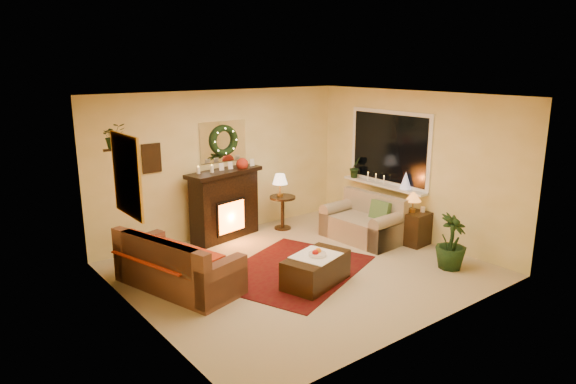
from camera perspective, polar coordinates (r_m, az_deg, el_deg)
floor at (r=7.89m, az=1.57°, el=-8.62°), size 5.00×5.00×0.00m
ceiling at (r=7.28m, az=1.71°, el=10.58°), size 5.00×5.00×0.00m
wall_back at (r=9.29m, az=-7.21°, el=3.18°), size 5.00×5.00×0.00m
wall_front at (r=5.98m, az=15.47°, el=-3.46°), size 5.00×5.00×0.00m
wall_left at (r=6.25m, az=-16.39°, el=-2.74°), size 4.50×4.50×0.00m
wall_right at (r=9.24m, az=13.74°, el=2.82°), size 4.50×4.50×0.00m
area_rug at (r=7.85m, az=0.58°, el=-8.69°), size 2.80×2.47×0.01m
sofa at (r=7.32m, az=-12.09°, el=-7.18°), size 1.28×1.99×0.79m
red_throw at (r=7.43m, az=-13.20°, el=-6.72°), size 0.86×1.40×0.02m
fireplace at (r=9.17m, az=-7.05°, el=-1.78°), size 1.33×0.64×1.17m
poinsettia at (r=9.18m, az=-5.11°, el=3.10°), size 0.22×0.22×0.22m
mantel_candle_a at (r=8.78m, az=-9.92°, el=2.17°), size 0.06×0.06×0.18m
mantel_candle_b at (r=8.84m, az=-8.45°, el=2.30°), size 0.07×0.07×0.20m
mantel_mirror at (r=9.20m, az=-7.22°, el=5.60°), size 0.92×0.02×0.72m
wreath at (r=9.17m, az=-7.09°, el=5.70°), size 0.55×0.11×0.55m
wall_art at (r=8.63m, az=-14.92°, el=3.65°), size 0.32×0.03×0.48m
gold_mirror at (r=6.42m, az=-17.49°, el=1.77°), size 0.03×0.84×1.00m
hanging_plant at (r=7.13m, az=-18.71°, el=4.66°), size 0.33×0.28×0.36m
loveseat at (r=9.12m, az=8.26°, el=-2.76°), size 0.88×1.42×0.80m
window_frame at (r=9.53m, az=11.19°, el=4.82°), size 0.03×1.86×1.36m
window_glass at (r=9.51m, az=11.13°, el=4.82°), size 0.02×1.70×1.22m
window_sill at (r=9.58m, az=10.58°, el=0.75°), size 0.22×1.86×0.04m
mini_tree at (r=9.27m, az=12.94°, el=1.26°), size 0.21×0.21×0.31m
sill_plant at (r=10.00m, az=7.47°, el=2.70°), size 0.29×0.23×0.52m
side_table_round at (r=9.65m, az=-0.61°, el=-2.25°), size 0.64×0.64×0.63m
lamp_cream at (r=9.52m, az=-0.90°, el=0.97°), size 0.28×0.28×0.43m
end_table_square at (r=9.14m, az=13.80°, el=-3.99°), size 0.50×0.50×0.57m
lamp_tiffany at (r=9.01m, az=13.72°, el=-1.09°), size 0.28×0.28×0.40m
coffee_table at (r=7.34m, az=3.12°, el=-8.67°), size 1.13×0.82×0.43m
fruit_bowl at (r=7.23m, az=3.29°, el=-6.99°), size 0.25×0.25×0.06m
floor_palm at (r=8.17m, az=17.73°, el=-5.12°), size 1.66×1.66×2.52m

